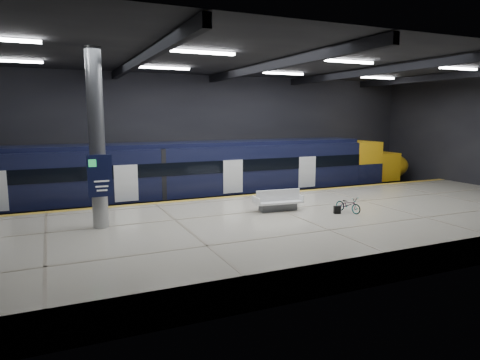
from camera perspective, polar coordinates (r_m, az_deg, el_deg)
ground at (r=21.31m, az=3.84°, el=-6.27°), size 30.00×30.00×0.00m
room_shell at (r=20.61m, az=3.99°, el=9.30°), size 30.10×16.10×8.05m
platform at (r=19.07m, az=7.39°, el=-6.39°), size 30.00×11.00×1.10m
safety_strip at (r=23.47m, az=0.72°, el=-2.09°), size 30.00×0.40×0.01m
rails at (r=26.15m, az=-1.81°, el=-3.28°), size 30.00×1.52×0.16m
train at (r=25.33m, az=-4.70°, el=0.85°), size 29.40×2.84×3.79m
bench at (r=19.86m, az=5.09°, el=-3.10°), size 2.29×1.10×0.98m
bicycle at (r=20.01m, az=14.23°, el=-3.20°), size 0.78×1.43×0.72m
pannier_bag at (r=19.69m, az=12.83°, el=-3.89°), size 0.34×0.26×0.35m
info_column at (r=17.27m, az=-18.52°, el=4.85°), size 0.90×0.78×6.90m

